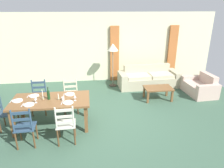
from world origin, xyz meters
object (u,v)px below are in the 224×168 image
object	(u,v)px
wine_glass_near_left	(35,98)
coffee_table	(158,89)
dining_chair_head_west	(5,112)
dining_chair_near_left	(25,127)
coffee_cup_primary	(63,99)
dining_chair_far_left	(39,97)
armchair_upholstered	(201,87)
dining_chair_far_right	(71,96)
couch	(148,79)
dining_table	(51,103)
wine_glass_near_right	(75,96)
standing_lamp	(113,50)
dining_chair_near_right	(66,124)
wine_bottle	(48,95)

from	to	relation	value
wine_glass_near_left	coffee_table	bearing A→B (deg)	21.68
dining_chair_head_west	wine_glass_near_left	world-z (taller)	dining_chair_head_west
dining_chair_near_left	coffee_cup_primary	distance (m)	1.06
dining_chair_near_left	dining_chair_far_left	world-z (taller)	same
armchair_upholstered	coffee_table	bearing A→B (deg)	-171.20
dining_chair_far_right	couch	xyz separation A→B (m)	(2.80, 1.71, -0.19)
dining_table	coffee_cup_primary	size ratio (longest dim) A/B	21.11
couch	wine_glass_near_left	bearing A→B (deg)	-143.53
wine_glass_near_right	dining_chair_far_left	bearing A→B (deg)	139.28
dining_table	wine_glass_near_left	bearing A→B (deg)	-154.59
armchair_upholstered	dining_chair_far_right	bearing A→B (deg)	-170.39
dining_chair_far_right	wine_glass_near_right	bearing A→B (deg)	-78.40
standing_lamp	dining_chair_near_left	bearing A→B (deg)	-124.22
dining_chair_near_right	wine_glass_near_right	world-z (taller)	dining_chair_near_right
dining_chair_far_right	standing_lamp	world-z (taller)	standing_lamp
dining_chair_near_right	dining_chair_far_left	distance (m)	1.77
dining_chair_near_right	dining_chair_far_left	xyz separation A→B (m)	(-0.88, 1.54, 0.00)
dining_chair_head_west	wine_glass_near_left	bearing A→B (deg)	-10.35
dining_chair_near_right	dining_chair_far_right	world-z (taller)	same
wine_glass_near_right	coffee_table	bearing A→B (deg)	28.09
dining_chair_head_west	coffee_cup_primary	size ratio (longest dim) A/B	10.67
dining_chair_near_left	couch	xyz separation A→B (m)	(3.67, 3.23, -0.19)
coffee_cup_primary	armchair_upholstered	bearing A→B (deg)	19.44
dining_chair_near_left	dining_chair_near_right	size ratio (longest dim) A/B	1.00
dining_table	dining_chair_far_right	world-z (taller)	dining_chair_far_right
wine_glass_near_left	wine_glass_near_right	xyz separation A→B (m)	(0.92, 0.01, 0.00)
dining_table	dining_chair_near_right	bearing A→B (deg)	-61.14
wine_bottle	coffee_cup_primary	bearing A→B (deg)	-18.10
dining_chair_head_west	dining_chair_far_left	bearing A→B (deg)	50.80
standing_lamp	wine_bottle	bearing A→B (deg)	-126.04
dining_chair_head_west	wine_glass_near_right	xyz separation A→B (m)	(1.72, -0.13, 0.38)
dining_chair_far_left	dining_chair_far_right	distance (m)	0.89
wine_bottle	standing_lamp	distance (m)	3.29
dining_chair_far_left	couch	world-z (taller)	dining_chair_far_left
dining_chair_head_west	wine_glass_near_left	size ratio (longest dim) A/B	5.96
dining_chair_far_right	coffee_table	world-z (taller)	dining_chair_far_right
dining_chair_head_west	armchair_upholstered	bearing A→B (deg)	14.18
dining_chair_far_left	dining_chair_head_west	xyz separation A→B (m)	(-0.65, -0.79, 0.00)
dining_chair_head_west	wine_glass_near_right	size ratio (longest dim) A/B	5.96
wine_glass_near_right	standing_lamp	xyz separation A→B (m)	(1.27, 2.78, 0.55)
wine_glass_near_right	coffee_cup_primary	world-z (taller)	wine_glass_near_right
dining_table	standing_lamp	bearing A→B (deg)	54.74
wine_glass_near_left	couch	size ratio (longest dim) A/B	0.07
dining_chair_far_left	dining_chair_far_right	bearing A→B (deg)	-2.20
dining_chair_near_left	wine_glass_near_left	size ratio (longest dim) A/B	5.96
dining_chair_near_left	dining_chair_far_right	world-z (taller)	same
dining_chair_head_west	wine_glass_near_right	world-z (taller)	dining_chair_head_west
dining_chair_far_right	couch	world-z (taller)	dining_chair_far_right
dining_chair_near_left	standing_lamp	distance (m)	4.23
dining_chair_far_right	coffee_cup_primary	world-z (taller)	dining_chair_far_right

